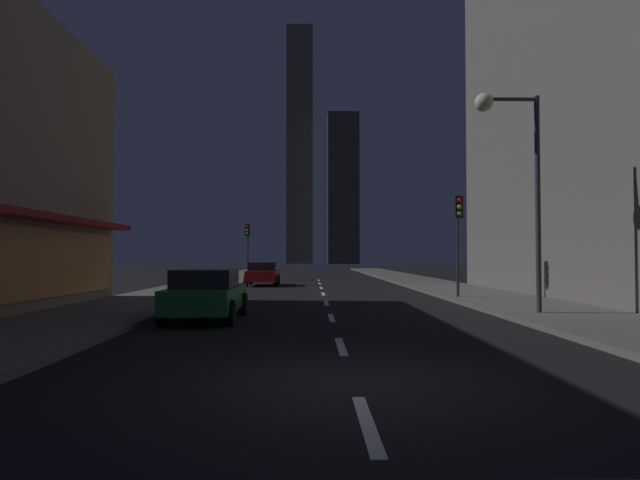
% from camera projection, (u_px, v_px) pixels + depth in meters
% --- Properties ---
extents(ground_plane, '(78.00, 136.00, 0.10)m').
position_uv_depth(ground_plane, '(319.00, 282.00, 40.04)').
color(ground_plane, black).
extents(sidewalk_right, '(4.00, 76.00, 0.15)m').
position_uv_depth(sidewalk_right, '(416.00, 281.00, 40.17)').
color(sidewalk_right, '#605E59').
rests_on(sidewalk_right, ground).
extents(sidewalk_left, '(4.00, 76.00, 0.15)m').
position_uv_depth(sidewalk_left, '(221.00, 281.00, 39.93)').
color(sidewalk_left, '#605E59').
rests_on(sidewalk_left, ground).
extents(lane_marking_center, '(0.16, 38.60, 0.01)m').
position_uv_depth(lane_marking_center, '(325.00, 298.00, 24.25)').
color(lane_marking_center, silver).
rests_on(lane_marking_center, ground).
extents(skyscraper_distant_tall, '(6.61, 7.97, 60.26)m').
position_uv_depth(skyscraper_distant_tall, '(300.00, 146.00, 143.22)').
color(skyscraper_distant_tall, '#645F4B').
rests_on(skyscraper_distant_tall, ground).
extents(skyscraper_distant_mid, '(7.50, 8.33, 36.36)m').
position_uv_depth(skyscraper_distant_mid, '(343.00, 189.00, 136.10)').
color(skyscraper_distant_mid, '#454234').
rests_on(skyscraper_distant_mid, ground).
extents(car_parked_near, '(1.98, 4.24, 1.45)m').
position_uv_depth(car_parked_near, '(206.00, 294.00, 15.97)').
color(car_parked_near, '#1E722D').
rests_on(car_parked_near, ground).
extents(car_parked_far, '(1.98, 4.24, 1.45)m').
position_uv_depth(car_parked_far, '(263.00, 274.00, 34.77)').
color(car_parked_far, '#B21919').
rests_on(car_parked_far, ground).
extents(fire_hydrant_far_left, '(0.42, 0.30, 0.65)m').
position_uv_depth(fire_hydrant_far_left, '(206.00, 283.00, 28.25)').
color(fire_hydrant_far_left, gold).
rests_on(fire_hydrant_far_left, sidewalk_left).
extents(traffic_light_near_right, '(0.32, 0.48, 4.20)m').
position_uv_depth(traffic_light_near_right, '(458.00, 223.00, 23.08)').
color(traffic_light_near_right, '#2D2D2D').
rests_on(traffic_light_near_right, sidewalk_right).
extents(traffic_light_far_left, '(0.32, 0.48, 4.20)m').
position_uv_depth(traffic_light_far_left, '(248.00, 239.00, 43.27)').
color(traffic_light_far_left, '#2D2D2D').
rests_on(traffic_light_far_left, sidewalk_left).
extents(street_lamp_right, '(1.96, 0.56, 6.58)m').
position_uv_depth(street_lamp_right, '(510.00, 148.00, 16.75)').
color(street_lamp_right, '#38383D').
rests_on(street_lamp_right, sidewalk_right).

